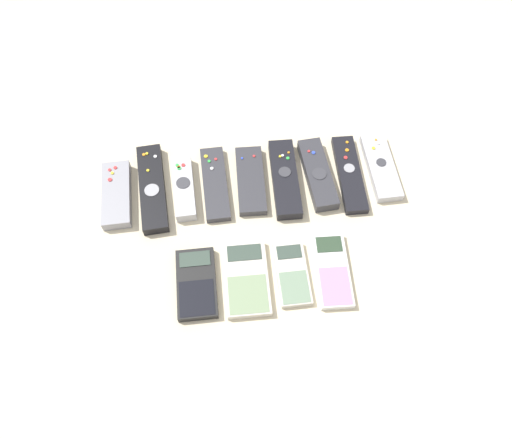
% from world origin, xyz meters
% --- Properties ---
extents(ground_plane, '(3.00, 3.00, 0.00)m').
position_xyz_m(ground_plane, '(0.00, 0.00, 0.00)').
color(ground_plane, beige).
extents(remote_0, '(0.06, 0.16, 0.03)m').
position_xyz_m(remote_0, '(-0.29, 0.13, 0.01)').
color(remote_0, gray).
rests_on(remote_0, ground_plane).
extents(remote_1, '(0.07, 0.22, 0.03)m').
position_xyz_m(remote_1, '(-0.22, 0.14, 0.01)').
color(remote_1, black).
rests_on(remote_1, ground_plane).
extents(remote_2, '(0.05, 0.16, 0.03)m').
position_xyz_m(remote_2, '(-0.15, 0.13, 0.01)').
color(remote_2, '#B7B7BC').
rests_on(remote_2, ground_plane).
extents(remote_3, '(0.05, 0.19, 0.02)m').
position_xyz_m(remote_3, '(-0.08, 0.13, 0.01)').
color(remote_3, '#333338').
rests_on(remote_3, ground_plane).
extents(remote_4, '(0.07, 0.18, 0.02)m').
position_xyz_m(remote_4, '(-0.00, 0.13, 0.01)').
color(remote_4, '#333338').
rests_on(remote_4, ground_plane).
extents(remote_5, '(0.06, 0.20, 0.03)m').
position_xyz_m(remote_5, '(0.08, 0.13, 0.01)').
color(remote_5, black).
rests_on(remote_5, ground_plane).
extents(remote_6, '(0.06, 0.18, 0.03)m').
position_xyz_m(remote_6, '(0.15, 0.13, 0.01)').
color(remote_6, '#333338').
rests_on(remote_6, ground_plane).
extents(remote_7, '(0.06, 0.20, 0.02)m').
position_xyz_m(remote_7, '(0.22, 0.13, 0.01)').
color(remote_7, black).
rests_on(remote_7, ground_plane).
extents(remote_8, '(0.06, 0.17, 0.02)m').
position_xyz_m(remote_8, '(0.29, 0.13, 0.01)').
color(remote_8, '#B7B7BC').
rests_on(remote_8, ground_plane).
extents(calculator_0, '(0.08, 0.15, 0.02)m').
position_xyz_m(calculator_0, '(-0.13, -0.10, 0.01)').
color(calculator_0, black).
rests_on(calculator_0, ground_plane).
extents(calculator_1, '(0.09, 0.16, 0.02)m').
position_xyz_m(calculator_1, '(-0.03, -0.10, 0.01)').
color(calculator_1, beige).
rests_on(calculator_1, ground_plane).
extents(calculator_2, '(0.06, 0.13, 0.02)m').
position_xyz_m(calculator_2, '(0.06, -0.10, 0.01)').
color(calculator_2, beige).
rests_on(calculator_2, ground_plane).
extents(calculator_3, '(0.07, 0.16, 0.02)m').
position_xyz_m(calculator_3, '(0.14, -0.10, 0.01)').
color(calculator_3, silver).
rests_on(calculator_3, ground_plane).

